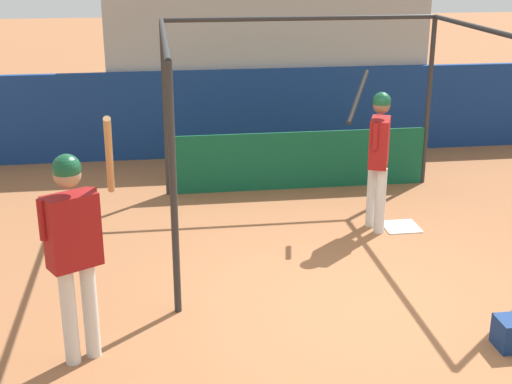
{
  "coord_description": "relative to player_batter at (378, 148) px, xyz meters",
  "views": [
    {
      "loc": [
        -1.92,
        -6.13,
        3.42
      ],
      "look_at": [
        -0.95,
        0.67,
        1.02
      ],
      "focal_mm": 50.0,
      "sensor_mm": 36.0,
      "label": 1
    }
  ],
  "objects": [
    {
      "name": "home_plate",
      "position": [
        0.36,
        -0.01,
        -1.05
      ],
      "size": [
        0.44,
        0.44,
        0.02
      ],
      "color": "white",
      "rests_on": "ground"
    },
    {
      "name": "ground_plane",
      "position": [
        -0.74,
        -1.94,
        -1.06
      ],
      "size": [
        60.0,
        60.0,
        0.0
      ],
      "primitive_type": "plane",
      "color": "#935B38"
    },
    {
      "name": "batting_cage",
      "position": [
        -0.63,
        0.98,
        0.04
      ],
      "size": [
        3.88,
        3.57,
        2.48
      ],
      "color": "#282828",
      "rests_on": "ground"
    },
    {
      "name": "player_batter",
      "position": [
        0.0,
        0.0,
        0.0
      ],
      "size": [
        0.6,
        0.92,
        1.91
      ],
      "rotation": [
        0.0,
        0.0,
        1.19
      ],
      "color": "silver",
      "rests_on": "ground"
    },
    {
      "name": "player_waiting",
      "position": [
        -3.37,
        -2.53,
        0.08
      ],
      "size": [
        0.64,
        0.66,
        2.17
      ],
      "rotation": [
        0.0,
        0.0,
        0.51
      ],
      "color": "silver",
      "rests_on": "ground"
    },
    {
      "name": "bleacher_section",
      "position": [
        -0.74,
        4.81,
        0.31
      ],
      "size": [
        5.4,
        2.4,
        2.74
      ],
      "color": "#9E9E99",
      "rests_on": "ground"
    },
    {
      "name": "outfield_wall",
      "position": [
        -0.74,
        3.54,
        -0.33
      ],
      "size": [
        24.0,
        0.12,
        1.46
      ],
      "color": "navy",
      "rests_on": "ground"
    }
  ]
}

